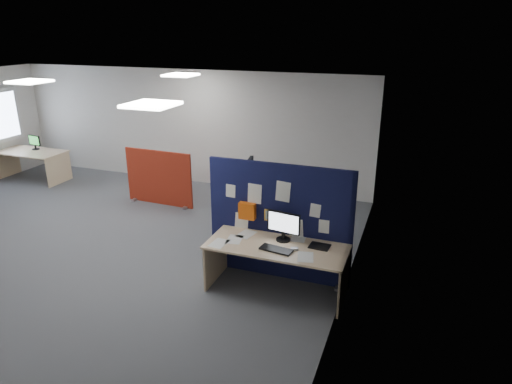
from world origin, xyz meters
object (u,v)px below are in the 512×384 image
(main_desk, at_px, (278,254))
(office_chair, at_px, (243,182))
(red_divider, at_px, (159,178))
(monitor_second, at_px, (35,142))
(monitor_main, at_px, (284,225))
(second_desk, at_px, (32,158))
(navy_divider, at_px, (278,222))

(main_desk, distance_m, office_chair, 2.99)
(office_chair, bearing_deg, red_divider, 175.81)
(monitor_second, relative_size, office_chair, 0.34)
(red_divider, height_order, monitor_second, red_divider)
(main_desk, bearing_deg, monitor_main, 74.27)
(second_desk, relative_size, monitor_second, 4.40)
(monitor_second, height_order, office_chair, office_chair)
(navy_divider, bearing_deg, second_desk, 161.15)
(monitor_main, distance_m, office_chair, 2.92)
(main_desk, height_order, second_desk, same)
(main_desk, height_order, office_chair, office_chair)
(red_divider, bearing_deg, navy_divider, -29.41)
(monitor_second, bearing_deg, red_divider, 1.06)
(main_desk, height_order, monitor_second, monitor_second)
(monitor_second, bearing_deg, navy_divider, -10.70)
(second_desk, bearing_deg, red_divider, -6.00)
(navy_divider, height_order, monitor_main, navy_divider)
(navy_divider, bearing_deg, monitor_main, -57.21)
(monitor_main, height_order, second_desk, monitor_main)
(monitor_main, xyz_separation_m, office_chair, (-1.59, 2.43, -0.32))
(navy_divider, relative_size, monitor_main, 4.40)
(navy_divider, relative_size, monitor_second, 5.54)
(monitor_main, bearing_deg, second_desk, 168.07)
(monitor_main, distance_m, monitor_second, 7.81)
(red_divider, bearing_deg, main_desk, -32.73)
(monitor_main, bearing_deg, monitor_second, 167.03)
(navy_divider, distance_m, second_desk, 7.56)
(navy_divider, bearing_deg, red_divider, 148.25)
(navy_divider, relative_size, red_divider, 1.38)
(main_desk, height_order, monitor_main, monitor_main)
(navy_divider, bearing_deg, main_desk, -72.23)
(second_desk, xyz_separation_m, monitor_second, (0.01, 0.15, 0.37))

